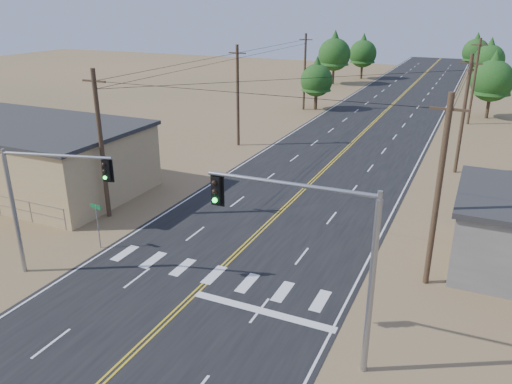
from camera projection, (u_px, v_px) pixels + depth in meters
The scene contains 18 objects.
ground at pixel (118, 367), 20.19m from camera, with size 220.00×220.00×0.00m, color #8F6D4D.
road at pixel (331, 163), 45.66m from camera, with size 15.00×200.00×0.02m, color black.
building_left at pixel (17, 155), 39.35m from camera, with size 20.00×10.00×5.00m, color tan.
utility_pole_left_near at pixel (101, 144), 32.63m from camera, with size 1.80×0.30×10.00m.
utility_pole_left_mid at pixel (238, 95), 49.61m from camera, with size 1.80×0.30×10.00m.
utility_pole_left_far at pixel (305, 71), 66.59m from camera, with size 1.80×0.30×10.00m.
utility_pole_right_near at pixel (438, 192), 24.46m from camera, with size 1.80×0.30×10.00m.
utility_pole_right_mid at pixel (463, 114), 41.44m from camera, with size 1.80×0.30×10.00m.
utility_pole_right_far at pixel (474, 81), 58.42m from camera, with size 1.80×0.30×10.00m.
signal_mast_left at pixel (40, 193), 25.44m from camera, with size 5.74×1.70×6.97m.
signal_mast_right at pixel (322, 245), 18.88m from camera, with size 6.82×0.64×7.71m.
street_sign at pixel (97, 219), 29.34m from camera, with size 0.83×0.13×2.81m.
tree_left_near at pixel (317, 77), 66.83m from camera, with size 4.30×4.30×7.17m.
tree_left_mid at pixel (335, 51), 87.37m from camera, with size 5.62×5.62×9.37m.
tree_left_far at pixel (363, 51), 93.78m from camera, with size 5.07×5.07×8.45m.
tree_right_near at pixel (493, 77), 61.45m from camera, with size 5.10×5.10×8.50m.
tree_right_mid at pixel (490, 57), 84.54m from camera, with size 5.03×5.03×8.38m.
tree_right_far at pixel (476, 49), 97.30m from camera, with size 5.03×5.03×8.39m.
Camera 1 is at (11.89, -12.50, 13.86)m, focal length 35.00 mm.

